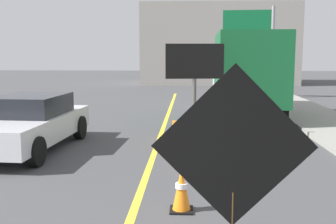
# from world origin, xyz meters

# --- Properties ---
(lane_center_stripe) EXTENTS (0.14, 36.00, 0.01)m
(lane_center_stripe) POSITION_xyz_m (0.00, 6.00, 0.00)
(lane_center_stripe) COLOR yellow
(lane_center_stripe) RESTS_ON ground
(roadwork_sign) EXTENTS (1.63, 0.06, 2.33)m
(roadwork_sign) POSITION_xyz_m (1.29, 2.65, 1.47)
(roadwork_sign) COLOR #593819
(roadwork_sign) RESTS_ON ground
(arrow_board_trailer) EXTENTS (1.60, 1.91, 2.70)m
(arrow_board_trailer) POSITION_xyz_m (0.99, 10.02, 0.48)
(arrow_board_trailer) COLOR orange
(arrow_board_trailer) RESTS_ON ground
(box_truck) EXTENTS (2.56, 7.20, 3.16)m
(box_truck) POSITION_xyz_m (2.99, 14.71, 1.74)
(box_truck) COLOR black
(box_truck) RESTS_ON ground
(pickup_car) EXTENTS (2.14, 4.60, 1.38)m
(pickup_car) POSITION_xyz_m (-3.22, 8.79, 0.69)
(pickup_car) COLOR silver
(pickup_car) RESTS_ON ground
(highway_guide_sign) EXTENTS (2.79, 0.31, 5.00)m
(highway_guide_sign) POSITION_xyz_m (4.58, 21.77, 3.42)
(highway_guide_sign) COLOR gray
(highway_guide_sign) RESTS_ON ground
(far_building_block) EXTENTS (12.30, 6.56, 6.37)m
(far_building_block) POSITION_xyz_m (3.17, 33.64, 3.18)
(far_building_block) COLOR gray
(far_building_block) RESTS_ON ground
(traffic_cone_near_sign) EXTENTS (0.36, 0.36, 0.72)m
(traffic_cone_near_sign) POSITION_xyz_m (0.74, 4.80, 0.35)
(traffic_cone_near_sign) COLOR black
(traffic_cone_near_sign) RESTS_ON ground
(traffic_cone_mid_lane) EXTENTS (0.36, 0.36, 0.64)m
(traffic_cone_mid_lane) POSITION_xyz_m (0.81, 7.27, 0.31)
(traffic_cone_mid_lane) COLOR black
(traffic_cone_mid_lane) RESTS_ON ground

